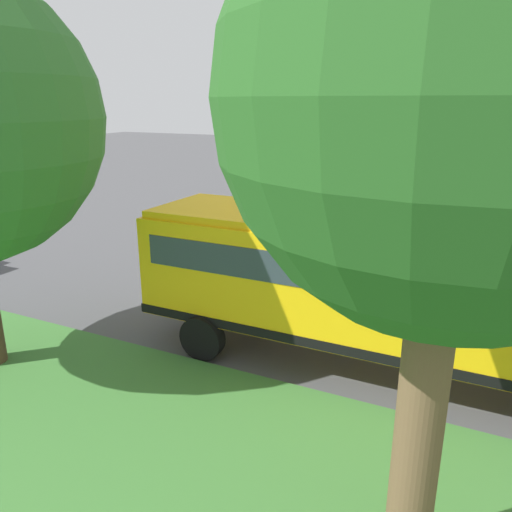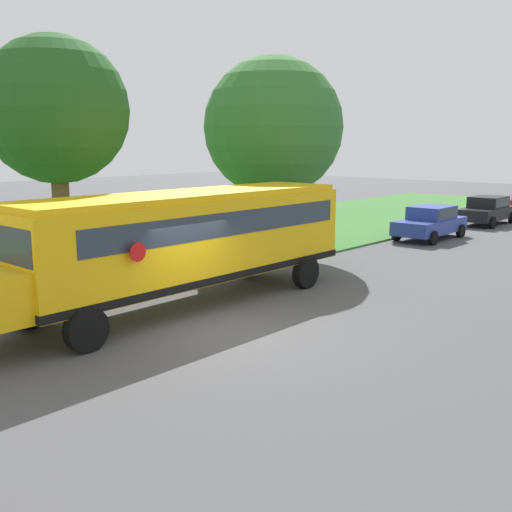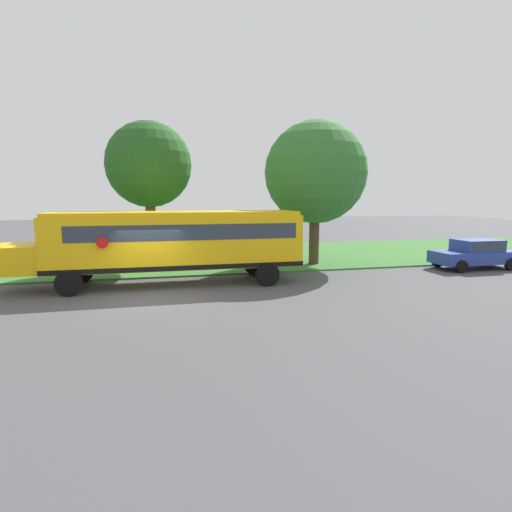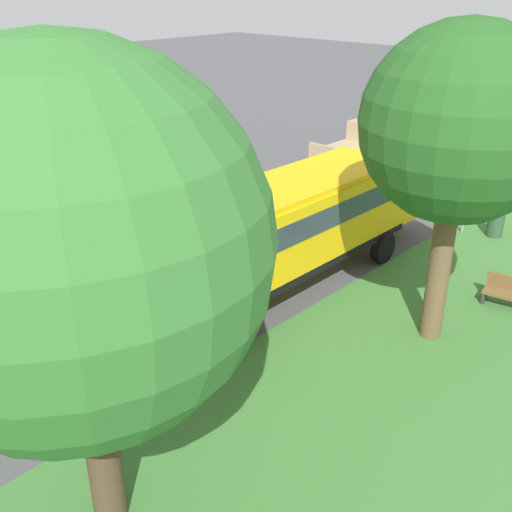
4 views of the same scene
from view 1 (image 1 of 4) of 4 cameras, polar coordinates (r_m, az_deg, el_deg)
name	(u,v)px [view 1 (image 1 of 4)]	position (r m, az deg, el deg)	size (l,w,h in m)	color
ground_plane	(452,332)	(13.28, 21.49, -8.08)	(120.00, 120.00, 0.00)	#4C4C4F
school_bus	(405,286)	(10.30, 16.65, -3.32)	(2.84, 12.42, 3.16)	yellow
oak_tree_beside_bus	(461,91)	(5.05, 22.37, 17.05)	(4.44, 4.44, 7.68)	brown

